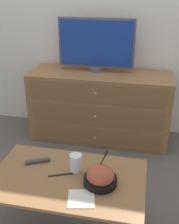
# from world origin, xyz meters

# --- Properties ---
(ground_plane) EXTENTS (12.00, 12.00, 0.00)m
(ground_plane) POSITION_xyz_m (0.00, 0.00, 0.00)
(ground_plane) COLOR #56514C
(wall_back) EXTENTS (12.00, 0.05, 2.60)m
(wall_back) POSITION_xyz_m (0.00, 0.03, 1.30)
(wall_back) COLOR silver
(wall_back) RESTS_ON ground_plane
(dresser) EXTENTS (1.37, 0.47, 0.69)m
(dresser) POSITION_xyz_m (0.07, -0.26, 0.35)
(dresser) COLOR olive
(dresser) RESTS_ON ground_plane
(tv) EXTENTS (0.73, 0.12, 0.50)m
(tv) POSITION_xyz_m (0.01, -0.18, 0.96)
(tv) COLOR #515156
(tv) RESTS_ON dresser
(coffee_table) EXTENTS (0.92, 0.56, 0.44)m
(coffee_table) POSITION_xyz_m (0.09, -1.52, 0.38)
(coffee_table) COLOR olive
(coffee_table) RESTS_ON ground_plane
(takeout_bowl) EXTENTS (0.20, 0.20, 0.20)m
(takeout_bowl) POSITION_xyz_m (0.29, -1.53, 0.49)
(takeout_bowl) COLOR black
(takeout_bowl) RESTS_ON coffee_table
(drink_cup) EXTENTS (0.08, 0.08, 0.11)m
(drink_cup) POSITION_xyz_m (0.12, -1.45, 0.49)
(drink_cup) COLOR white
(drink_cup) RESTS_ON coffee_table
(napkin) EXTENTS (0.17, 0.17, 0.00)m
(napkin) POSITION_xyz_m (0.21, -1.68, 0.44)
(napkin) COLOR silver
(napkin) RESTS_ON coffee_table
(knife) EXTENTS (0.17, 0.08, 0.01)m
(knife) POSITION_xyz_m (0.06, -1.50, 0.44)
(knife) COLOR black
(knife) RESTS_ON coffee_table
(remote_control) EXTENTS (0.16, 0.10, 0.02)m
(remote_control) POSITION_xyz_m (-0.14, -1.41, 0.45)
(remote_control) COLOR #38383D
(remote_control) RESTS_ON coffee_table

